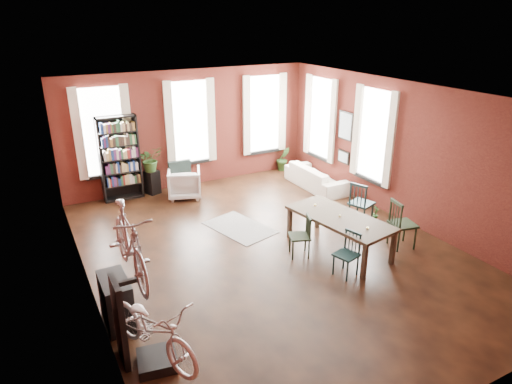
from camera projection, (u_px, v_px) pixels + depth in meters
room at (267, 142)px, 9.22m from camera, size 9.00×9.04×3.22m
dining_table at (339, 233)px, 9.30m from camera, size 1.36×2.35×0.75m
dining_chair_a at (346, 255)px, 8.39m from camera, size 0.48×0.48×0.85m
dining_chair_b at (300, 236)px, 9.07m from camera, size 0.51×0.51×0.86m
dining_chair_c at (403, 224)px, 9.39m from camera, size 0.57×0.57×1.03m
dining_chair_d at (361, 203)px, 10.43m from camera, size 0.61×0.61×1.03m
bookshelf at (120, 159)px, 11.65m from camera, size 1.00×0.32×2.20m
white_armchair at (184, 182)px, 12.00m from camera, size 1.05×1.02×0.85m
cream_sofa at (316, 173)px, 12.67m from camera, size 0.61×2.08×0.81m
striped_rug at (240, 228)px, 10.40m from camera, size 1.37×1.79×0.01m
bike_trainer at (157, 361)px, 6.33m from camera, size 0.61×0.61×0.15m
bike_wall_rack at (120, 323)px, 6.19m from camera, size 0.16×0.60×1.30m
console_table at (116, 301)px, 7.07m from camera, size 0.40×0.80×0.80m
plant_stand at (153, 182)px, 12.28m from camera, size 0.42×0.42×0.64m
plant_by_sofa at (283, 165)px, 14.13m from camera, size 0.53×0.81×0.34m
plant_small at (375, 217)px, 10.79m from camera, size 0.40×0.41×0.13m
bicycle_floor at (151, 301)px, 5.98m from camera, size 0.92×1.10×1.79m
bicycle_hung at (127, 220)px, 5.76m from camera, size 0.47×1.00×1.66m
plant_on_stand at (151, 162)px, 12.06m from camera, size 0.76×0.81×0.52m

